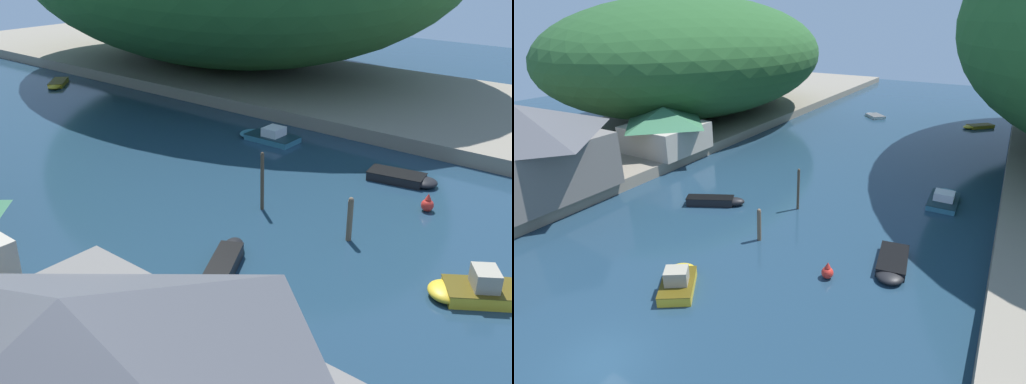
% 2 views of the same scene
% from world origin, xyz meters
% --- Properties ---
extents(water_surface, '(130.00, 130.00, 0.00)m').
position_xyz_m(water_surface, '(0.00, 30.00, 0.00)').
color(water_surface, '#1E384C').
rests_on(water_surface, ground).
extents(right_bank, '(22.00, 120.00, 1.10)m').
position_xyz_m(right_bank, '(25.45, 30.00, 0.55)').
color(right_bank, gray).
rests_on(right_bank, ground).
extents(boat_navy_launch, '(2.34, 4.98, 1.12)m').
position_xyz_m(boat_navy_launch, '(10.35, 26.04, 0.34)').
color(boat_navy_launch, teal).
rests_on(boat_navy_launch, water_surface).
extents(boat_small_dinghy, '(2.40, 4.58, 0.58)m').
position_xyz_m(boat_small_dinghy, '(9.24, 14.05, 0.29)').
color(boat_small_dinghy, black).
rests_on(boat_small_dinghy, water_surface).
extents(boat_white_cruiser, '(4.75, 3.20, 0.68)m').
position_xyz_m(boat_white_cruiser, '(-5.65, 15.88, 0.34)').
color(boat_white_cruiser, black).
rests_on(boat_white_cruiser, water_surface).
extents(boat_far_upstream, '(4.17, 4.18, 0.46)m').
position_xyz_m(boat_far_upstream, '(10.21, 54.36, 0.22)').
color(boat_far_upstream, gold).
rests_on(boat_far_upstream, water_surface).
extents(boat_moored_right, '(3.55, 4.07, 1.47)m').
position_xyz_m(boat_moored_right, '(-0.81, 6.02, 0.44)').
color(boat_moored_right, gold).
rests_on(boat_moored_right, water_surface).
extents(mooring_post_second, '(0.29, 0.29, 2.41)m').
position_xyz_m(mooring_post_second, '(0.36, 12.83, 1.21)').
color(mooring_post_second, brown).
rests_on(mooring_post_second, water_surface).
extents(mooring_post_middle, '(0.21, 0.21, 3.47)m').
position_xyz_m(mooring_post_middle, '(0.41, 18.57, 1.74)').
color(mooring_post_middle, '#4C3D2D').
rests_on(mooring_post_middle, water_surface).
extents(channel_buoy_near, '(0.72, 0.72, 1.08)m').
position_xyz_m(channel_buoy_near, '(6.19, 11.17, 0.42)').
color(channel_buoy_near, red).
rests_on(channel_buoy_near, water_surface).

